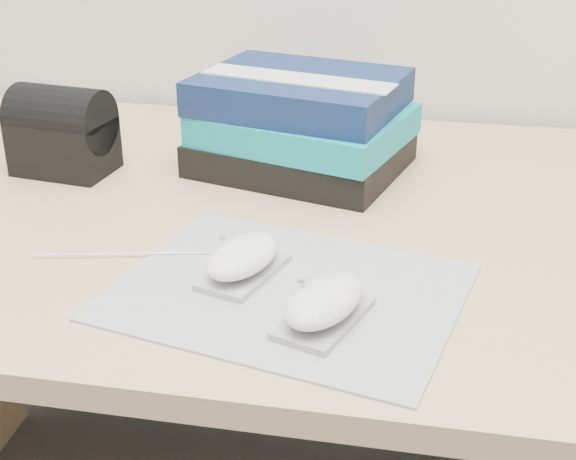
% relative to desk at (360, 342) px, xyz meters
% --- Properties ---
extents(desk, '(1.60, 0.80, 0.73)m').
position_rel_desk_xyz_m(desk, '(0.00, 0.00, 0.00)').
color(desk, tan).
rests_on(desk, ground).
extents(mousepad, '(0.40, 0.34, 0.00)m').
position_rel_desk_xyz_m(mousepad, '(-0.06, -0.28, 0.24)').
color(mousepad, gray).
rests_on(mousepad, desk).
extents(mouse_rear, '(0.09, 0.12, 0.05)m').
position_rel_desk_xyz_m(mouse_rear, '(-0.11, -0.25, 0.26)').
color(mouse_rear, '#A3A4A6').
rests_on(mouse_rear, mousepad).
extents(mouse_front, '(0.09, 0.13, 0.05)m').
position_rel_desk_xyz_m(mouse_front, '(-0.01, -0.33, 0.26)').
color(mouse_front, '#98989B').
rests_on(mouse_front, mousepad).
extents(usb_cable, '(0.20, 0.05, 0.00)m').
position_rel_desk_xyz_m(usb_cable, '(-0.25, -0.23, 0.24)').
color(usb_cable, white).
rests_on(usb_cable, mousepad).
extents(book_stack, '(0.33, 0.29, 0.14)m').
position_rel_desk_xyz_m(book_stack, '(-0.10, 0.08, 0.30)').
color(book_stack, black).
rests_on(book_stack, desk).
extents(pouch, '(0.14, 0.11, 0.12)m').
position_rel_desk_xyz_m(pouch, '(-0.43, 0.01, 0.29)').
color(pouch, black).
rests_on(pouch, desk).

